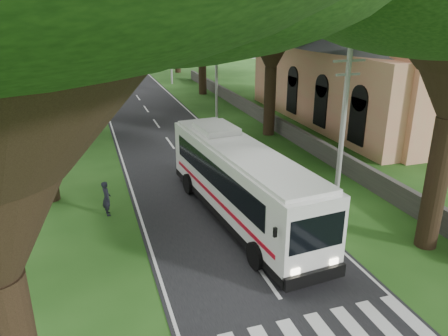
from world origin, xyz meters
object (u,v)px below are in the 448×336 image
object	(u,v)px
pole_far	(171,51)
pedestrian	(107,198)
church	(369,65)
distant_car_a	(108,89)
distant_car_b	(102,76)
distant_car_c	(139,67)
coach_bus	(241,181)
pole_mid	(216,72)
pole_near	(342,131)

from	to	relation	value
pole_far	pedestrian	world-z (taller)	pole_far
church	distant_car_a	bearing A→B (deg)	137.55
church	pole_far	distance (m)	27.41
church	distant_car_a	xyz separation A→B (m)	(-20.86, 19.08, -4.19)
distant_car_b	distant_car_c	distance (m)	9.56
pedestrian	distant_car_a	bearing A→B (deg)	-12.66
pedestrian	coach_bus	bearing A→B (deg)	-119.94
pole_mid	distant_car_a	bearing A→B (deg)	120.16
distant_car_c	pedestrian	xyz separation A→B (m)	(-8.27, -49.86, 0.17)
pole_mid	distant_car_b	xyz separation A→B (m)	(-8.50, 25.66, -3.52)
pole_near	distant_car_c	size ratio (longest dim) A/B	1.72
distant_car_b	church	bearing A→B (deg)	-50.71
pole_near	coach_bus	world-z (taller)	pole_near
pole_mid	distant_car_a	xyz separation A→B (m)	(-8.50, 14.63, -3.46)
coach_bus	pedestrian	distance (m)	6.60
coach_bus	distant_car_b	distance (m)	44.98
pole_far	coach_bus	xyz separation A→B (m)	(-4.71, -39.14, -2.24)
coach_bus	distant_car_b	world-z (taller)	coach_bus
pole_far	distant_car_b	xyz separation A→B (m)	(-8.50, 5.66, -3.52)
church	distant_car_c	xyz separation A→B (m)	(-14.86, 37.56, -4.20)
pole_far	distant_car_a	distance (m)	10.63
distant_car_b	pedestrian	xyz separation A→B (m)	(-2.27, -42.42, 0.22)
distant_car_b	distant_car_c	size ratio (longest dim) A/B	0.82
pole_far	pedestrian	size ratio (longest dim) A/B	4.57
pole_near	distant_car_c	distance (m)	53.28
coach_bus	distant_car_a	world-z (taller)	coach_bus
coach_bus	pedestrian	size ratio (longest dim) A/B	7.11
church	pole_far	xyz separation A→B (m)	(-12.36, 24.45, -0.73)
pole_far	distant_car_c	size ratio (longest dim) A/B	1.72
distant_car_b	pedestrian	distance (m)	42.48
pole_near	distant_car_b	world-z (taller)	pole_near
distant_car_a	distant_car_b	xyz separation A→B (m)	(0.00, 11.03, -0.06)
pole_near	pole_far	xyz separation A→B (m)	(0.00, 40.00, 0.00)
pole_near	coach_bus	distance (m)	5.28
pole_near	distant_car_c	world-z (taller)	pole_near
pole_near	coach_bus	size ratio (longest dim) A/B	0.64
church	distant_car_c	world-z (taller)	church
distant_car_a	distant_car_b	size ratio (longest dim) A/B	1.06
distant_car_a	distant_car_b	world-z (taller)	distant_car_a
coach_bus	church	bearing A→B (deg)	35.22
distant_car_b	distant_car_a	bearing A→B (deg)	-85.42
pole_near	pole_far	size ratio (longest dim) A/B	1.00
coach_bus	distant_car_a	size ratio (longest dim) A/B	3.08
distant_car_c	pedestrian	bearing A→B (deg)	63.88
distant_car_c	pole_far	bearing A→B (deg)	84.09
church	distant_car_b	distance (m)	36.88
distant_car_b	distant_car_c	bearing A→B (deg)	55.69
pole_far	coach_bus	distance (m)	39.48
church	pedestrian	distance (m)	26.51
church	pole_mid	xyz separation A→B (m)	(-12.36, 4.45, -0.73)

